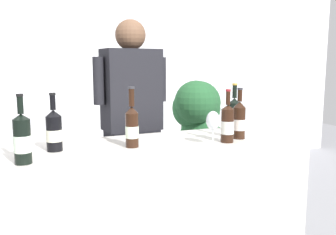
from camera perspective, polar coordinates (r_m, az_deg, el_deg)
wall_back at (r=4.58m, az=-14.28°, el=8.09°), size 8.00×0.10×2.80m
counter at (r=2.25m, az=-3.10°, el=-16.18°), size 1.85×0.62×0.95m
wine_bottle_0 at (r=1.80m, az=-22.16°, el=-3.16°), size 0.08×0.08×0.33m
wine_bottle_1 at (r=2.01m, az=-17.67°, el=-1.98°), size 0.09×0.09×0.31m
wine_bottle_2 at (r=2.16m, az=9.44°, el=-0.96°), size 0.08×0.08×0.32m
wine_bottle_3 at (r=2.52m, az=10.46°, el=0.53°), size 0.08×0.08×0.33m
wine_bottle_4 at (r=2.27m, az=11.25°, el=-0.40°), size 0.08×0.08×0.32m
wine_bottle_5 at (r=2.01m, az=-5.76°, el=-1.35°), size 0.07×0.07×0.34m
wine_glass at (r=2.07m, az=7.17°, el=-0.68°), size 0.08×0.08×0.20m
person_server at (r=2.69m, az=-5.74°, el=-3.59°), size 0.56×0.28×1.73m
potted_shrub at (r=3.75m, az=4.99°, el=-0.30°), size 0.64×0.63×1.25m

